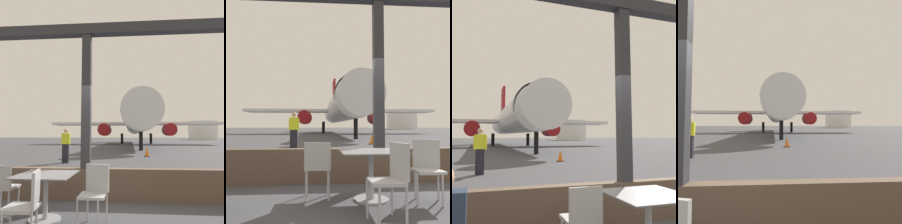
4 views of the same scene
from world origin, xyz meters
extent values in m
plane|color=#424247|center=(0.00, 40.00, 0.00)|extent=(220.00, 220.00, 0.00)
cube|color=#2D2D33|center=(0.00, 0.00, 1.85)|extent=(0.20, 0.20, 3.71)
cylinder|color=silver|center=(1.95, 31.75, 3.59)|extent=(3.70, 32.51, 3.70)
cone|color=silver|center=(1.95, 14.20, 3.59)|extent=(3.51, 2.60, 3.51)
cylinder|color=black|center=(1.95, 16.10, 3.74)|extent=(3.77, 0.90, 3.77)
cube|color=silver|center=(-5.26, 32.27, 3.29)|extent=(12.59, 4.20, 0.36)
cube|color=silver|center=(9.17, 32.27, 3.29)|extent=(12.59, 4.20, 0.36)
cylinder|color=maroon|center=(-3.09, 30.87, 2.29)|extent=(1.90, 3.20, 1.90)
cylinder|color=maroon|center=(7.00, 30.87, 2.29)|extent=(1.90, 3.20, 1.90)
cube|color=maroon|center=(1.95, 46.50, 7.84)|extent=(0.36, 4.40, 5.20)
cylinder|color=black|center=(1.95, 16.40, 0.87)|extent=(0.36, 0.36, 1.74)
cylinder|color=black|center=(-0.45, 33.27, 0.87)|extent=(0.44, 0.44, 1.74)
cylinder|color=black|center=(4.35, 33.27, 0.87)|extent=(0.44, 0.44, 1.74)
cube|color=black|center=(-2.32, 6.43, 0.47)|extent=(0.32, 0.20, 0.95)
cube|color=yellow|center=(-2.32, 6.43, 1.23)|extent=(0.40, 0.22, 0.55)
sphere|color=tan|center=(-2.32, 6.43, 1.63)|extent=(0.22, 0.22, 0.22)
cylinder|color=yellow|center=(-2.52, 6.56, 1.20)|extent=(0.09, 0.09, 0.52)
cylinder|color=yellow|center=(-2.12, 6.30, 1.20)|extent=(0.09, 0.09, 0.52)
cone|color=orange|center=(2.07, 10.40, 0.31)|extent=(0.32, 0.32, 0.62)
cube|color=black|center=(2.07, 10.40, 0.01)|extent=(0.36, 0.36, 0.03)
cylinder|color=white|center=(25.63, 74.67, 3.10)|extent=(9.59, 9.59, 6.21)
camera|label=1|loc=(0.99, -5.00, 1.38)|focal=36.30mm
camera|label=2|loc=(-1.23, -5.10, 1.13)|focal=40.77mm
camera|label=3|loc=(-2.42, -4.05, 1.46)|focal=42.36mm
camera|label=4|loc=(1.19, -2.82, 1.43)|focal=33.91mm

